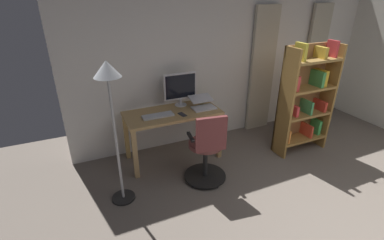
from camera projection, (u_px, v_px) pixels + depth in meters
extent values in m
cube|color=silver|center=(233.00, 61.00, 4.56)|extent=(5.32, 0.10, 2.51)
cube|color=#B9B29B|center=(313.00, 64.00, 5.18)|extent=(0.41, 0.06, 2.11)
cube|color=#B9B29B|center=(262.00, 71.00, 4.75)|extent=(0.45, 0.06, 2.11)
cube|color=tan|center=(172.00, 113.00, 3.94)|extent=(1.34, 0.62, 0.04)
cube|color=tan|center=(220.00, 136.00, 4.11)|extent=(0.06, 0.06, 0.71)
cube|color=tan|center=(135.00, 155.00, 3.65)|extent=(0.06, 0.06, 0.71)
cube|color=tan|center=(204.00, 122.00, 4.56)|extent=(0.06, 0.06, 0.71)
cube|color=tan|center=(126.00, 137.00, 4.09)|extent=(0.06, 0.06, 0.71)
cylinder|color=black|center=(205.00, 175.00, 3.76)|extent=(0.56, 0.56, 0.02)
sphere|color=black|center=(223.00, 173.00, 3.83)|extent=(0.05, 0.05, 0.05)
sphere|color=black|center=(205.00, 165.00, 4.00)|extent=(0.05, 0.05, 0.05)
sphere|color=black|center=(187.00, 172.00, 3.85)|extent=(0.05, 0.05, 0.05)
sphere|color=black|center=(193.00, 186.00, 3.58)|extent=(0.05, 0.05, 0.05)
sphere|color=black|center=(217.00, 186.00, 3.57)|extent=(0.05, 0.05, 0.05)
cylinder|color=black|center=(205.00, 161.00, 3.66)|extent=(0.06, 0.06, 0.46)
cylinder|color=brown|center=(206.00, 144.00, 3.56)|extent=(0.50, 0.50, 0.05)
cube|color=brown|center=(211.00, 134.00, 3.28)|extent=(0.38, 0.10, 0.44)
cube|color=black|center=(191.00, 137.00, 3.45)|extent=(0.07, 0.24, 0.03)
cube|color=black|center=(221.00, 133.00, 3.55)|extent=(0.07, 0.24, 0.03)
cylinder|color=silver|center=(181.00, 105.00, 4.16)|extent=(0.18, 0.18, 0.01)
cylinder|color=silver|center=(181.00, 102.00, 4.14)|extent=(0.04, 0.04, 0.09)
cube|color=silver|center=(180.00, 86.00, 4.05)|extent=(0.50, 0.03, 0.39)
cube|color=black|center=(181.00, 86.00, 4.03)|extent=(0.46, 0.01, 0.34)
cube|color=#B7BCC1|center=(158.00, 116.00, 3.79)|extent=(0.43, 0.15, 0.02)
cube|color=silver|center=(204.00, 108.00, 4.04)|extent=(0.34, 0.21, 0.02)
cube|color=silver|center=(201.00, 98.00, 4.08)|extent=(0.33, 0.21, 0.07)
cube|color=#333338|center=(182.00, 114.00, 3.84)|extent=(0.09, 0.15, 0.01)
cylinder|color=#3D9951|center=(202.00, 99.00, 4.26)|extent=(0.08, 0.08, 0.09)
torus|color=#3D9951|center=(199.00, 99.00, 4.24)|extent=(0.06, 0.01, 0.06)
cube|color=olive|center=(326.00, 97.00, 4.28)|extent=(0.04, 0.30, 1.63)
cube|color=olive|center=(285.00, 105.00, 3.98)|extent=(0.04, 0.30, 1.63)
cube|color=#A06B3E|center=(300.00, 98.00, 4.24)|extent=(0.84, 0.04, 1.63)
cube|color=olive|center=(300.00, 137.00, 4.39)|extent=(0.76, 0.30, 0.04)
cube|color=olive|center=(304.00, 114.00, 4.22)|extent=(0.76, 0.30, 0.04)
cube|color=olive|center=(309.00, 88.00, 4.04)|extent=(0.76, 0.30, 0.04)
cube|color=olive|center=(314.00, 60.00, 3.87)|extent=(0.76, 0.30, 0.04)
cube|color=#D6462E|center=(306.00, 130.00, 4.38)|extent=(0.03, 0.26, 0.20)
cube|color=#DA3D3F|center=(294.00, 110.00, 4.09)|extent=(0.05, 0.19, 0.15)
cube|color=#3E9247|center=(317.00, 78.00, 4.03)|extent=(0.05, 0.26, 0.22)
cube|color=gold|center=(321.00, 52.00, 3.87)|extent=(0.06, 0.21, 0.16)
cube|color=orange|center=(285.00, 135.00, 4.22)|extent=(0.03, 0.22, 0.20)
cube|color=#449C5B|center=(306.00, 106.00, 4.17)|extent=(0.04, 0.25, 0.20)
cube|color=#CB3B39|center=(293.00, 82.00, 3.87)|extent=(0.06, 0.21, 0.21)
cube|color=gold|center=(301.00, 52.00, 3.71)|extent=(0.05, 0.20, 0.23)
cube|color=green|center=(316.00, 126.00, 4.44)|extent=(0.06, 0.18, 0.23)
cube|color=red|center=(319.00, 105.00, 4.28)|extent=(0.04, 0.26, 0.16)
cube|color=gold|center=(320.00, 77.00, 4.06)|extent=(0.07, 0.23, 0.23)
cube|color=#D73C40|center=(332.00, 49.00, 3.93)|extent=(0.04, 0.18, 0.23)
cylinder|color=black|center=(124.00, 197.00, 3.40)|extent=(0.28, 0.28, 0.02)
cylinder|color=#A5A5A8|center=(117.00, 144.00, 3.09)|extent=(0.03, 0.03, 1.53)
cone|color=#B7BCC1|center=(107.00, 69.00, 2.73)|extent=(0.28, 0.28, 0.17)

